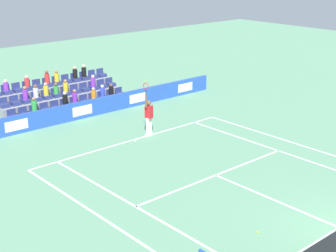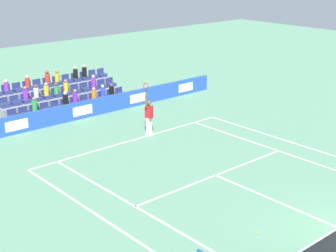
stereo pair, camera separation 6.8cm
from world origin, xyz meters
name	(u,v)px [view 1 (the left image)]	position (x,y,z in m)	size (l,w,h in m)	color
line_baseline	(133,140)	(0.00, -11.89, 0.00)	(10.97, 0.10, 0.01)	white
line_service	(216,175)	(0.00, -6.40, 0.00)	(8.23, 0.10, 0.01)	white
line_centre_service	(280,202)	(0.00, -3.20, 0.00)	(0.10, 6.40, 0.01)	white
line_singles_sideline_left	(144,211)	(4.12, -5.95, 0.00)	(0.10, 11.89, 0.01)	white
line_singles_sideline_right	(286,153)	(-4.12, -5.95, 0.00)	(0.10, 11.89, 0.01)	white
line_doubles_sideline_left	(112,224)	(5.49, -5.95, 0.00)	(0.10, 11.89, 0.01)	white
line_doubles_sideline_right	(304,146)	(-5.49, -5.95, 0.00)	(0.10, 11.89, 0.01)	white
line_centre_mark	(134,141)	(0.00, -11.79, 0.00)	(0.10, 0.20, 0.01)	white
sponsor_barrier	(81,110)	(0.00, -16.45, 0.47)	(19.06, 0.22, 0.94)	blue
tennis_player	(149,116)	(-1.02, -11.92, 0.99)	(0.54, 0.41, 2.85)	white
stadium_stand	(60,100)	(0.00, -18.76, 0.57)	(7.44, 2.85, 2.21)	gray
loose_tennis_ball	(258,232)	(2.29, -2.35, 0.03)	(0.07, 0.07, 0.07)	#D1E533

